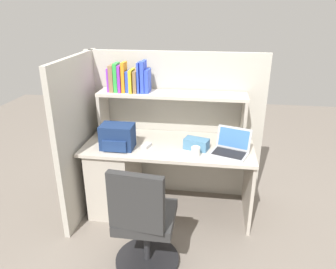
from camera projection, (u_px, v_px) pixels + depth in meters
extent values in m
plane|color=slate|center=(169.00, 208.00, 3.30)|extent=(8.00, 8.00, 0.00)
cube|color=beige|center=(169.00, 146.00, 3.03)|extent=(1.60, 0.70, 0.03)
cube|color=#B6AD9F|center=(116.00, 175.00, 3.24)|extent=(0.40, 0.64, 0.70)
cube|color=#B6AD9F|center=(248.00, 185.00, 3.07)|extent=(0.03, 0.64, 0.70)
cube|color=#B2ADA0|center=(174.00, 126.00, 3.36)|extent=(1.84, 0.05, 1.55)
cube|color=#B2ADA0|center=(82.00, 137.00, 3.08)|extent=(0.05, 1.06, 1.55)
cube|color=#B3A99C|center=(104.00, 113.00, 3.22)|extent=(0.03, 0.28, 0.42)
cube|color=#B3A99C|center=(244.00, 120.00, 3.04)|extent=(0.03, 0.28, 0.42)
cube|color=beige|center=(172.00, 95.00, 3.05)|extent=(1.44, 0.28, 0.03)
cube|color=purple|center=(110.00, 79.00, 3.08)|extent=(0.02, 0.15, 0.23)
cube|color=olive|center=(113.00, 78.00, 3.07)|extent=(0.04, 0.16, 0.26)
cube|color=green|center=(117.00, 77.00, 3.05)|extent=(0.04, 0.14, 0.27)
cube|color=purple|center=(121.00, 78.00, 3.05)|extent=(0.03, 0.16, 0.26)
cube|color=orange|center=(124.00, 77.00, 3.04)|extent=(0.03, 0.13, 0.28)
cube|color=blue|center=(129.00, 81.00, 3.06)|extent=(0.03, 0.14, 0.20)
cube|color=yellow|center=(132.00, 81.00, 3.04)|extent=(0.03, 0.18, 0.22)
cube|color=olive|center=(136.00, 81.00, 3.04)|extent=(0.03, 0.17, 0.21)
cube|color=blue|center=(139.00, 77.00, 3.02)|extent=(0.02, 0.15, 0.29)
cube|color=blue|center=(143.00, 77.00, 3.02)|extent=(0.03, 0.17, 0.30)
cube|color=blue|center=(148.00, 81.00, 3.04)|extent=(0.04, 0.16, 0.22)
cube|color=#B7BABF|center=(229.00, 154.00, 2.81)|extent=(0.37, 0.31, 0.02)
cube|color=black|center=(229.00, 153.00, 2.79)|extent=(0.31, 0.25, 0.00)
cube|color=#B7BABF|center=(234.00, 138.00, 2.86)|extent=(0.31, 0.16, 0.20)
cube|color=#3F72CC|center=(234.00, 138.00, 2.85)|extent=(0.27, 0.13, 0.16)
cube|color=navy|center=(118.00, 136.00, 2.91)|extent=(0.30, 0.20, 0.23)
cube|color=navy|center=(115.00, 146.00, 2.83)|extent=(0.22, 0.04, 0.10)
cube|color=silver|center=(146.00, 146.00, 2.96)|extent=(0.09, 0.12, 0.03)
cylinder|color=white|center=(196.00, 152.00, 2.77)|extent=(0.08, 0.08, 0.09)
cube|color=teal|center=(196.00, 144.00, 2.91)|extent=(0.24, 0.18, 0.10)
cylinder|color=black|center=(147.00, 260.00, 2.60)|extent=(0.52, 0.52, 0.04)
cylinder|color=#262628|center=(147.00, 238.00, 2.52)|extent=(0.05, 0.05, 0.41)
cube|color=#2D2D2D|center=(146.00, 217.00, 2.44)|extent=(0.44, 0.44, 0.08)
cube|color=#2D2D2D|center=(136.00, 203.00, 2.16)|extent=(0.40, 0.10, 0.44)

